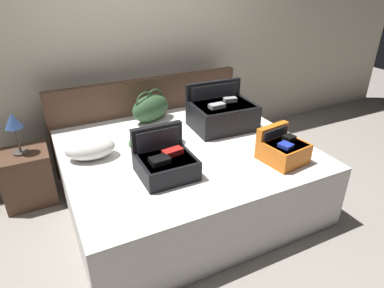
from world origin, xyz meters
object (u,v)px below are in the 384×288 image
at_px(hard_case_medium, 165,162).
at_px(duffel_bag, 151,108).
at_px(bed, 185,175).
at_px(table_lamp, 13,124).
at_px(nightstand, 28,177).
at_px(pillow_near_headboard, 156,139).
at_px(pillow_center_head, 90,148).
at_px(hard_case_small, 283,149).
at_px(hard_case_large, 222,113).

bearing_deg(hard_case_medium, duffel_bag, 75.84).
bearing_deg(bed, table_lamp, 153.44).
bearing_deg(duffel_bag, nightstand, -177.72).
relative_size(bed, hard_case_medium, 5.03).
relative_size(pillow_near_headboard, nightstand, 0.99).
bearing_deg(duffel_bag, table_lamp, -177.72).
height_order(pillow_center_head, table_lamp, table_lamp).
bearing_deg(nightstand, bed, -26.56).
relative_size(hard_case_small, duffel_bag, 0.75).
height_order(hard_case_large, pillow_near_headboard, hard_case_large).
relative_size(bed, pillow_near_headboard, 4.12).
distance_m(nightstand, table_lamp, 0.54).
height_order(bed, pillow_near_headboard, pillow_near_headboard).
relative_size(hard_case_large, nightstand, 1.21).
bearing_deg(nightstand, hard_case_large, -13.00).
xyz_separation_m(bed, nightstand, (-1.32, 0.66, -0.03)).
bearing_deg(nightstand, pillow_near_headboard, -25.77).
relative_size(pillow_near_headboard, pillow_center_head, 1.23).
bearing_deg(nightstand, hard_case_medium, -44.48).
distance_m(bed, hard_case_medium, 0.60).
bearing_deg(hard_case_small, pillow_center_head, 143.94).
height_order(hard_case_medium, pillow_center_head, hard_case_medium).
distance_m(hard_case_medium, pillow_center_head, 0.69).
distance_m(hard_case_large, duffel_bag, 0.75).
relative_size(hard_case_large, duffel_bag, 1.25).
bearing_deg(hard_case_small, pillow_near_headboard, 132.79).
height_order(pillow_near_headboard, pillow_center_head, pillow_center_head).
relative_size(duffel_bag, nightstand, 0.97).
bearing_deg(bed, hard_case_small, -41.92).
bearing_deg(hard_case_medium, bed, 45.34).
relative_size(hard_case_small, nightstand, 0.72).
distance_m(bed, hard_case_small, 0.92).
distance_m(hard_case_large, hard_case_small, 0.80).
height_order(bed, hard_case_medium, hard_case_medium).
bearing_deg(hard_case_medium, hard_case_small, -13.98).
xyz_separation_m(hard_case_medium, hard_case_small, (0.94, -0.24, -0.00)).
bearing_deg(hard_case_small, nightstand, 139.86).
distance_m(hard_case_medium, nightstand, 1.46).
height_order(bed, table_lamp, table_lamp).
bearing_deg(nightstand, duffel_bag, 2.28).
distance_m(pillow_center_head, table_lamp, 0.73).
distance_m(pillow_near_headboard, nightstand, 1.28).
relative_size(pillow_center_head, nightstand, 0.80).
bearing_deg(duffel_bag, pillow_near_headboard, -106.04).
xyz_separation_m(bed, hard_case_large, (0.52, 0.24, 0.43)).
relative_size(hard_case_medium, duffel_bag, 0.84).
xyz_separation_m(hard_case_small, table_lamp, (-1.94, 1.22, 0.13)).
bearing_deg(pillow_center_head, hard_case_medium, -47.80).
relative_size(hard_case_large, hard_case_small, 1.68).
bearing_deg(hard_case_large, hard_case_medium, -143.52).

